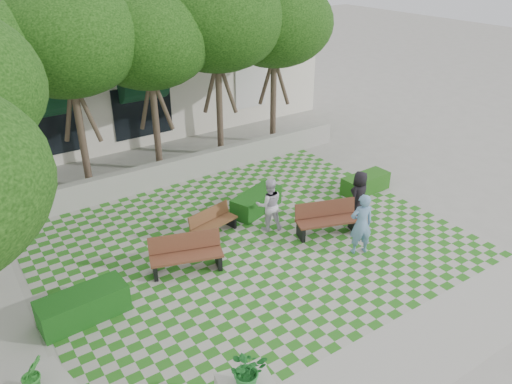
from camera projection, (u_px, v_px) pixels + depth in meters
ground at (271, 260)px, 14.20m from camera, size 90.00×90.00×0.00m
lawn at (251, 244)px, 14.94m from camera, size 12.00×12.00×0.00m
sidewalk_south at (397, 364)px, 10.72m from camera, size 16.00×2.00×0.01m
retaining_wall at (175, 171)px, 18.59m from camera, size 15.00×0.36×0.90m
bench_east at (327, 219)px, 15.27m from camera, size 2.05×1.24×1.02m
bench_mid at (213, 223)px, 15.27m from camera, size 1.66×0.88×0.83m
bench_west at (186, 254)px, 13.58m from camera, size 2.07×1.23×1.03m
hedge_east at (365, 183)px, 17.93m from camera, size 1.85×0.81×0.64m
hedge_midright at (256, 202)px, 16.63m from camera, size 2.05×1.37×0.67m
hedge_west at (83, 306)px, 11.88m from camera, size 2.12×0.95×0.73m
person_blue at (361, 224)px, 14.15m from camera, size 0.80×0.65×1.88m
person_dark at (359, 196)px, 15.93m from camera, size 0.92×0.72×1.67m
person_white at (269, 205)px, 15.36m from camera, size 1.02×0.91×1.72m
tree_row at (112, 48)px, 15.34m from camera, size 17.70×13.40×7.41m
building at (118, 71)px, 23.95m from camera, size 18.00×8.92×5.15m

